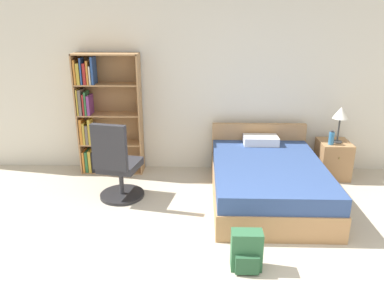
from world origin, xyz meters
name	(u,v)px	position (x,y,z in m)	size (l,w,h in m)	color
wall_back	(220,87)	(0.00, 3.23, 1.30)	(9.00, 0.06, 2.60)	silver
bookshelf	(101,115)	(-1.77, 3.02, 0.90)	(0.94, 0.31, 1.81)	#AD7F51
bed	(267,179)	(0.60, 2.16, 0.27)	(1.41, 2.01, 0.77)	#AD7F51
office_chair	(117,167)	(-1.34, 2.05, 0.46)	(0.59, 0.65, 1.08)	#232326
nightstand	(333,159)	(1.71, 2.90, 0.27)	(0.44, 0.50, 0.55)	#AD7F51
table_lamp	(341,114)	(1.73, 2.88, 0.97)	(0.22, 0.22, 0.53)	#333333
water_bottle	(331,138)	(1.60, 2.79, 0.65)	(0.08, 0.08, 0.21)	teal
backpack_green	(247,252)	(0.18, 0.67, 0.19)	(0.29, 0.22, 0.40)	#2D603D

